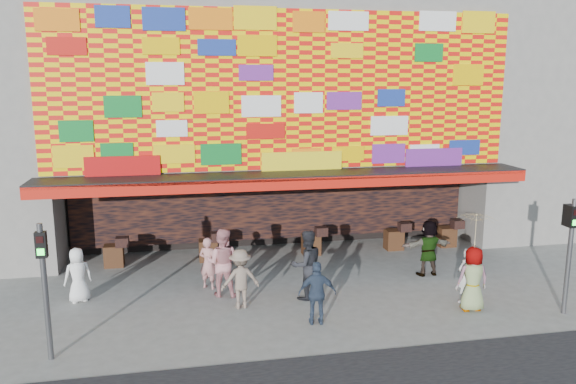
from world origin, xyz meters
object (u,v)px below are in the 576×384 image
object	(u,v)px
ped_f	(428,248)
ped_i	(222,262)
ped_g	(473,279)
signal_left	(44,276)
signal_right	(570,243)
ped_h	(466,275)
ped_d	(240,279)
ped_e	(317,293)
ped_a	(78,275)
ped_c	(307,265)
ped_b	(208,263)
parasol	(476,230)

from	to	relation	value
ped_f	ped_i	xyz separation A→B (m)	(-6.29, -0.45, 0.09)
ped_g	ped_i	distance (m)	6.65
signal_left	signal_right	size ratio (longest dim) A/B	1.00
ped_g	ped_h	world-z (taller)	ped_g
ped_d	ped_g	xyz separation A→B (m)	(5.86, -1.33, 0.06)
ped_d	ped_e	distance (m)	2.20
ped_f	ped_e	bearing A→B (deg)	31.68
ped_a	ped_c	world-z (taller)	ped_c
ped_c	ped_i	xyz separation A→B (m)	(-2.22, 0.68, -0.01)
ped_b	ped_e	world-z (taller)	ped_e
signal_left	ped_a	xyz separation A→B (m)	(0.08, 3.24, -1.11)
signal_left	ped_c	distance (m)	6.61
signal_left	ped_a	size ratio (longest dim) A/B	2.01
ped_i	ped_g	bearing A→B (deg)	177.34
ped_d	ped_f	world-z (taller)	ped_f
signal_left	ped_h	distance (m)	10.39
ped_g	ped_d	bearing A→B (deg)	-9.24
ped_c	ped_f	xyz separation A→B (m)	(4.07, 1.12, -0.10)
signal_left	ped_i	xyz separation A→B (m)	(3.92, 2.94, -0.91)
ped_f	parasol	distance (m)	3.02
ped_d	ped_f	bearing A→B (deg)	-174.25
ped_g	ped_c	bearing A→B (deg)	-18.28
ped_f	ped_i	distance (m)	6.31
ped_f	parasol	size ratio (longest dim) A/B	0.93
ped_i	parasol	bearing A→B (deg)	177.34
signal_left	parasol	bearing A→B (deg)	3.67
ped_i	parasol	distance (m)	6.76
ped_i	ped_e	bearing A→B (deg)	149.64
signal_left	ped_i	distance (m)	4.99
ped_d	ped_e	size ratio (longest dim) A/B	0.99
ped_b	parasol	xyz separation A→B (m)	(6.61, -2.91, 1.40)
ped_h	ped_a	bearing A→B (deg)	-33.83
ped_e	ped_i	bearing A→B (deg)	-39.85
parasol	ped_f	bearing A→B (deg)	88.99
ped_d	ped_h	xyz separation A→B (m)	(5.95, -0.81, -0.04)
ped_a	ped_h	xyz separation A→B (m)	(10.18, -2.06, 0.00)
ped_d	ped_g	world-z (taller)	ped_g
signal_left	ped_i	size ratio (longest dim) A/B	1.58
ped_d	parasol	size ratio (longest dim) A/B	0.85
signal_left	parasol	world-z (taller)	signal_left
signal_right	ped_d	size ratio (longest dim) A/B	1.90
ped_b	parasol	bearing A→B (deg)	-170.91
ped_g	signal_left	bearing A→B (deg)	7.23
ped_c	ped_i	size ratio (longest dim) A/B	1.01
ped_h	signal_left	bearing A→B (deg)	-15.84
ped_b	ped_e	size ratio (longest dim) A/B	0.95
ped_b	ped_i	size ratio (longest dim) A/B	0.79
ped_d	ped_f	size ratio (longest dim) A/B	0.92
ped_e	ped_h	distance (m)	4.27
ped_i	parasol	xyz separation A→B (m)	(6.25, -2.29, 1.20)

